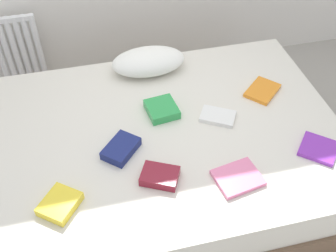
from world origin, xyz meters
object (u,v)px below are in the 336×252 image
(textbook_purple, at_px, (319,149))
(textbook_green, at_px, (162,109))
(pillow, at_px, (148,61))
(textbook_pink, at_px, (238,178))
(textbook_yellow, at_px, (60,204))
(textbook_white, at_px, (218,116))
(textbook_orange, at_px, (262,91))
(textbook_maroon, at_px, (160,176))
(radiator, at_px, (20,51))
(textbook_navy, at_px, (121,149))
(bed, at_px, (170,159))

(textbook_purple, xyz_separation_m, textbook_green, (-0.76, 0.49, 0.01))
(pillow, xyz_separation_m, textbook_purple, (0.75, -0.91, -0.07))
(pillow, distance_m, textbook_pink, 1.03)
(textbook_purple, xyz_separation_m, textbook_yellow, (-1.38, -0.04, 0.01))
(textbook_yellow, distance_m, textbook_green, 0.82)
(textbook_white, height_order, textbook_purple, textbook_white)
(textbook_green, bearing_deg, textbook_purple, -40.37)
(textbook_orange, xyz_separation_m, textbook_green, (-0.65, -0.04, 0.01))
(textbook_pink, relative_size, textbook_orange, 1.03)
(textbook_maroon, height_order, textbook_green, textbook_green)
(pillow, relative_size, textbook_purple, 2.56)
(textbook_maroon, distance_m, textbook_green, 0.50)
(radiator, height_order, textbook_navy, radiator)
(radiator, relative_size, textbook_pink, 2.56)
(textbook_green, bearing_deg, textbook_maroon, -111.37)
(radiator, distance_m, textbook_pink, 1.98)
(radiator, relative_size, textbook_green, 3.13)
(textbook_yellow, bearing_deg, textbook_orange, -27.88)
(bed, xyz_separation_m, textbook_white, (0.29, 0.03, 0.27))
(textbook_green, bearing_deg, textbook_yellow, -146.48)
(textbook_navy, bearing_deg, textbook_orange, -30.74)
(textbook_yellow, bearing_deg, textbook_navy, -12.16)
(textbook_white, xyz_separation_m, textbook_maroon, (-0.43, -0.36, 0.01))
(radiator, xyz_separation_m, textbook_green, (0.87, -1.05, 0.15))
(textbook_maroon, xyz_separation_m, textbook_purple, (0.88, -0.01, -0.01))
(pillow, xyz_separation_m, textbook_white, (0.30, -0.54, -0.06))
(textbook_purple, bearing_deg, textbook_white, -178.29)
(textbook_purple, bearing_deg, bed, -163.60)
(textbook_pink, xyz_separation_m, textbook_green, (-0.26, 0.58, 0.01))
(radiator, xyz_separation_m, textbook_navy, (0.58, -1.30, 0.15))
(bed, distance_m, pillow, 0.66)
(textbook_purple, relative_size, textbook_navy, 0.93)
(textbook_green, bearing_deg, pillow, 81.76)
(bed, xyz_separation_m, textbook_yellow, (-0.63, -0.38, 0.28))
(pillow, xyz_separation_m, textbook_orange, (0.65, -0.38, -0.07))
(textbook_purple, distance_m, textbook_yellow, 1.38)
(bed, relative_size, pillow, 4.17)
(textbook_maroon, bearing_deg, textbook_navy, 151.54)
(textbook_white, xyz_separation_m, textbook_pink, (-0.05, -0.45, -0.00))
(textbook_navy, xyz_separation_m, textbook_orange, (0.94, 0.29, -0.01))
(textbook_orange, bearing_deg, textbook_pink, -164.56)
(bed, height_order, textbook_yellow, textbook_yellow)
(pillow, xyz_separation_m, textbook_navy, (-0.29, -0.67, -0.05))
(radiator, distance_m, textbook_purple, 2.24)
(textbook_purple, distance_m, textbook_green, 0.90)
(radiator, bearing_deg, textbook_pink, -55.27)
(textbook_yellow, bearing_deg, textbook_green, -11.22)
(textbook_purple, xyz_separation_m, textbook_pink, (-0.49, -0.09, 0.00))
(radiator, xyz_separation_m, textbook_yellow, (0.25, -1.58, 0.15))
(textbook_yellow, height_order, textbook_navy, textbook_navy)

